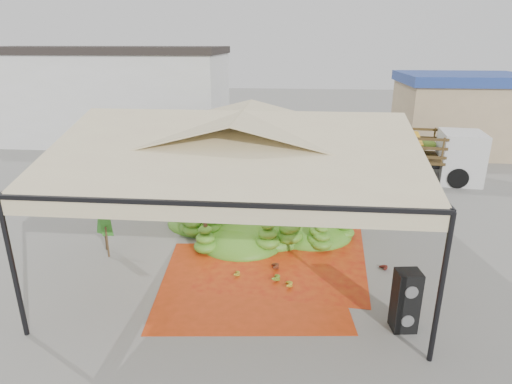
# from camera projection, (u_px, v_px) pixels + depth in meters

# --- Properties ---
(ground) EXTENTS (90.00, 90.00, 0.00)m
(ground) POSITION_uv_depth(u_px,v_px,m) (244.00, 252.00, 12.16)
(ground) COLOR slate
(ground) RESTS_ON ground
(canopy_tent) EXTENTS (8.10, 8.10, 4.00)m
(canopy_tent) POSITION_uv_depth(u_px,v_px,m) (243.00, 138.00, 11.06)
(canopy_tent) COLOR black
(canopy_tent) RESTS_ON ground
(building_white) EXTENTS (14.30, 6.30, 5.40)m
(building_white) POSITION_uv_depth(u_px,v_px,m) (104.00, 94.00, 25.29)
(building_white) COLOR silver
(building_white) RESTS_ON ground
(building_tan) EXTENTS (6.30, 5.30, 4.10)m
(building_tan) POSITION_uv_depth(u_px,v_px,m) (459.00, 113.00, 22.79)
(building_tan) COLOR tan
(building_tan) RESTS_ON ground
(tarp_left) EXTENTS (4.82, 4.63, 0.01)m
(tarp_left) POSITION_uv_depth(u_px,v_px,m) (251.00, 281.00, 10.68)
(tarp_left) COLOR red
(tarp_left) RESTS_ON ground
(tarp_right) EXTENTS (4.63, 4.83, 0.01)m
(tarp_right) POSITION_uv_depth(u_px,v_px,m) (287.00, 255.00, 11.97)
(tarp_right) COLOR #C34D12
(tarp_right) RESTS_ON ground
(banana_heap) EXTENTS (6.73, 5.76, 1.33)m
(banana_heap) POSITION_uv_depth(u_px,v_px,m) (260.00, 210.00, 13.43)
(banana_heap) COLOR #387B19
(banana_heap) RESTS_ON ground
(hand_yellow_a) EXTENTS (0.46, 0.39, 0.20)m
(hand_yellow_a) POSITION_uv_depth(u_px,v_px,m) (286.00, 283.00, 10.42)
(hand_yellow_a) COLOR gold
(hand_yellow_a) RESTS_ON ground
(hand_yellow_b) EXTENTS (0.38, 0.32, 0.17)m
(hand_yellow_b) POSITION_uv_depth(u_px,v_px,m) (234.00, 272.00, 10.92)
(hand_yellow_b) COLOR #AC8C22
(hand_yellow_b) RESTS_ON ground
(hand_red_a) EXTENTS (0.54, 0.46, 0.22)m
(hand_red_a) POSITION_uv_depth(u_px,v_px,m) (272.00, 265.00, 11.24)
(hand_red_a) COLOR #5E2C15
(hand_red_a) RESTS_ON ground
(hand_red_b) EXTENTS (0.47, 0.41, 0.19)m
(hand_red_b) POSITION_uv_depth(u_px,v_px,m) (381.00, 267.00, 11.18)
(hand_red_b) COLOR #501512
(hand_red_b) RESTS_ON ground
(hand_green) EXTENTS (0.53, 0.46, 0.22)m
(hand_green) POSITION_uv_depth(u_px,v_px,m) (273.00, 276.00, 10.72)
(hand_green) COLOR #447F1A
(hand_green) RESTS_ON ground
(hanging_bunches) EXTENTS (1.74, 0.24, 0.20)m
(hanging_bunches) POSITION_uv_depth(u_px,v_px,m) (242.00, 152.00, 12.49)
(hanging_bunches) COLOR #3A7518
(hanging_bunches) RESTS_ON ground
(speaker_stack) EXTENTS (0.54, 0.48, 1.34)m
(speaker_stack) POSITION_uv_depth(u_px,v_px,m) (406.00, 301.00, 8.71)
(speaker_stack) COLOR black
(speaker_stack) RESTS_ON ground
(banana_leaves) EXTENTS (0.96, 1.36, 3.70)m
(banana_leaves) POSITION_uv_depth(u_px,v_px,m) (116.00, 249.00, 12.35)
(banana_leaves) COLOR #2A6E1D
(banana_leaves) RESTS_ON ground
(vendor) EXTENTS (0.64, 0.43, 1.73)m
(vendor) POSITION_uv_depth(u_px,v_px,m) (251.00, 167.00, 17.23)
(vendor) COLOR gray
(vendor) RESTS_ON ground
(truck_left) EXTENTS (6.95, 4.67, 2.27)m
(truck_left) POSITION_uv_depth(u_px,v_px,m) (230.00, 144.00, 18.88)
(truck_left) COLOR #482F18
(truck_left) RESTS_ON ground
(truck_right) EXTENTS (6.38, 2.84, 2.12)m
(truck_right) POSITION_uv_depth(u_px,v_px,m) (411.00, 149.00, 18.35)
(truck_right) COLOR #523B1B
(truck_right) RESTS_ON ground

